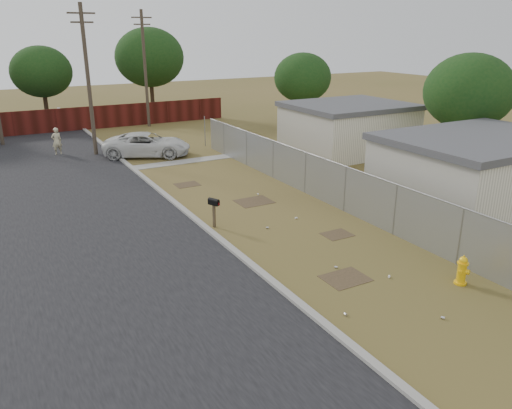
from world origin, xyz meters
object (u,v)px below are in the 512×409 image
pedestrian (57,141)px  mailbox (214,204)px  pickup_truck (147,145)px  fire_hydrant (462,271)px

pedestrian → mailbox: bearing=89.6°
mailbox → pickup_truck: 13.03m
fire_hydrant → pedestrian: (-8.20, 24.15, 0.41)m
mailbox → pedestrian: bearing=102.3°
fire_hydrant → pedestrian: size_ratio=0.56×
pedestrian → pickup_truck: bearing=134.3°
fire_hydrant → pickup_truck: size_ratio=0.18×
pickup_truck → pedestrian: 5.78m
pedestrian → fire_hydrant: bearing=96.1°
mailbox → pedestrian: pedestrian is taller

